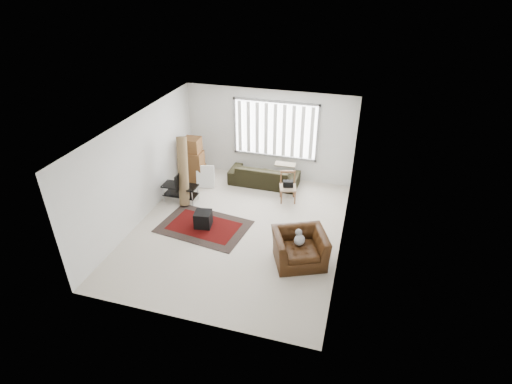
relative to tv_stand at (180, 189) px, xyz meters
The scene contains 11 objects.
room 2.47m from the tv_stand, 10.99° to the right, with size 6.00×6.02×2.71m.
persian_rug 1.53m from the tv_stand, 42.85° to the right, with size 2.33×1.71×0.02m.
tv_stand is the anchor object (origin of this frame).
tv 0.36m from the tv_stand, behind, with size 0.78×0.10×0.44m, color black.
subwoofer 1.48m from the tv_stand, 42.64° to the right, with size 0.40×0.40×0.40m, color black.
moving_boxes 1.16m from the tv_stand, 93.21° to the left, with size 0.59×0.55×1.39m.
white_flatpack 0.99m from the tv_stand, 68.71° to the left, with size 0.52×0.08×0.66m, color silver.
rolled_rug 0.59m from the tv_stand, ahead, with size 0.28×0.28×1.84m, color brown.
sofa 2.51m from the tv_stand, 38.34° to the left, with size 2.05×0.89×0.79m, color black.
side_chair 2.96m from the tv_stand, 16.38° to the left, with size 0.55×0.55×0.82m.
armchair 3.99m from the tv_stand, 24.59° to the right, with size 1.42×1.34×0.83m.
Camera 1 is at (2.68, -7.66, 5.75)m, focal length 28.00 mm.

